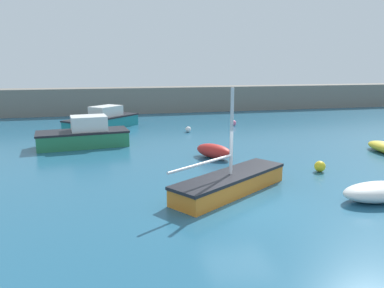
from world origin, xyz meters
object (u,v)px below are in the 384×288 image
dinghy_near_pier (214,151)px  rowboat_white_midwater (379,192)px  mooring_buoy_white (188,129)px  cabin_cruiser_white (84,135)px  mooring_buoy_pink (233,123)px  motorboat_grey_hull (103,120)px  mooring_buoy_yellow (320,166)px  sailboat_short_mast (230,183)px

dinghy_near_pier → rowboat_white_midwater: dinghy_near_pier is taller
rowboat_white_midwater → mooring_buoy_white: rowboat_white_midwater is taller
cabin_cruiser_white → rowboat_white_midwater: 16.73m
mooring_buoy_pink → mooring_buoy_white: mooring_buoy_pink is taller
motorboat_grey_hull → rowboat_white_midwater: (9.94, -18.88, -0.30)m
motorboat_grey_hull → mooring_buoy_pink: 10.63m
mooring_buoy_white → dinghy_near_pier: bearing=-92.9°
mooring_buoy_pink → mooring_buoy_yellow: 13.88m
motorboat_grey_hull → mooring_buoy_white: (6.21, -3.12, -0.44)m
dinghy_near_pier → motorboat_grey_hull: bearing=-5.9°
cabin_cruiser_white → rowboat_white_midwater: (11.12, -12.50, -0.35)m
motorboat_grey_hull → dinghy_near_pier: bearing=72.2°
mooring_buoy_white → mooring_buoy_yellow: mooring_buoy_yellow is taller
cabin_cruiser_white → sailboat_short_mast: (6.00, -10.29, -0.30)m
cabin_cruiser_white → mooring_buoy_white: (7.39, 3.26, -0.49)m
rowboat_white_midwater → mooring_buoy_pink: 17.87m
dinghy_near_pier → mooring_buoy_yellow: 5.60m
motorboat_grey_hull → mooring_buoy_pink: (10.57, -1.02, -0.43)m
motorboat_grey_hull → mooring_buoy_yellow: size_ratio=11.57×
cabin_cruiser_white → motorboat_grey_hull: size_ratio=0.94×
rowboat_white_midwater → mooring_buoy_pink: size_ratio=6.63×
dinghy_near_pier → mooring_buoy_yellow: bearing=-165.6°
rowboat_white_midwater → mooring_buoy_white: (-3.73, 15.76, -0.14)m
mooring_buoy_pink → mooring_buoy_yellow: mooring_buoy_yellow is taller
sailboat_short_mast → mooring_buoy_white: sailboat_short_mast is taller
cabin_cruiser_white → motorboat_grey_hull: (1.18, 6.38, -0.05)m
mooring_buoy_white → mooring_buoy_yellow: bearing=-72.3°
sailboat_short_mast → mooring_buoy_yellow: size_ratio=10.84×
cabin_cruiser_white → rowboat_white_midwater: bearing=125.0°
mooring_buoy_yellow → motorboat_grey_hull: bearing=123.8°
motorboat_grey_hull → mooring_buoy_white: 6.96m
rowboat_white_midwater → motorboat_grey_hull: bearing=-63.5°
mooring_buoy_white → mooring_buoy_yellow: 12.35m
sailboat_short_mast → rowboat_white_midwater: sailboat_short_mast is taller
cabin_cruiser_white → sailboat_short_mast: sailboat_short_mast is taller
sailboat_short_mast → mooring_buoy_yellow: bearing=-13.9°
dinghy_near_pier → mooring_buoy_pink: (4.76, 10.10, -0.16)m
sailboat_short_mast → motorboat_grey_hull: bearing=73.0°
rowboat_white_midwater → mooring_buoy_yellow: size_ratio=5.74×
dinghy_near_pier → sailboat_short_mast: (-0.99, -5.56, 0.03)m
cabin_cruiser_white → motorboat_grey_hull: cabin_cruiser_white is taller
cabin_cruiser_white → mooring_buoy_pink: size_ratio=12.58×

